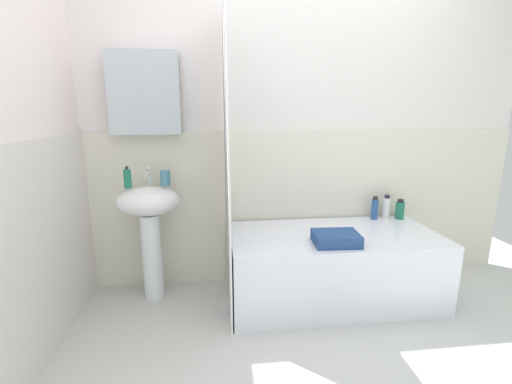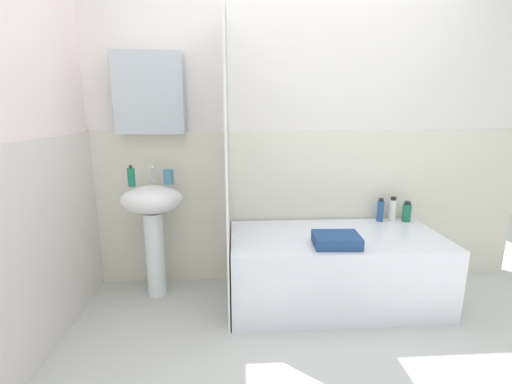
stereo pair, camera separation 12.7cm
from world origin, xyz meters
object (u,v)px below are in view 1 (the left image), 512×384
Objects in this scene: shampoo_bottle at (375,208)px; towel_folded at (336,238)px; bathtub at (332,266)px; body_wash_bottle at (386,207)px; soap_dispenser at (128,178)px; toothbrush_cup at (165,178)px; sink at (149,218)px; conditioner_bottle at (400,210)px.

shampoo_bottle reaches higher than towel_folded.
towel_folded is (-0.06, -0.20, 0.29)m from bathtub.
body_wash_bottle reaches higher than shampoo_bottle.
soap_dispenser is 0.25m from toothbrush_cup.
shampoo_bottle is at bearing 33.72° from bathtub.
toothbrush_cup reaches higher than bathtub.
soap_dispenser is 1.56m from bathtub.
sink is at bearing 11.08° from soap_dispenser.
sink reaches higher than towel_folded.
sink is 2.87× the size of towel_folded.
sink is at bearing 172.67° from bathtub.
body_wash_bottle reaches higher than bathtub.
towel_folded reaches higher than bathtub.
sink is at bearing -161.44° from toothbrush_cup.
soap_dispenser is 0.52× the size of towel_folded.
sink reaches higher than bathtub.
sink is 1.83m from body_wash_bottle.
bathtub is 9.14× the size of conditioner_bottle.
sink is 4.50× the size of shampoo_bottle.
body_wash_bottle is (0.53, 0.30, 0.34)m from bathtub.
bathtub is at bearing 73.82° from towel_folded.
towel_folded is (-0.59, -0.50, -0.05)m from body_wash_bottle.
shampoo_bottle is at bearing 175.93° from conditioner_bottle.
bathtub is 5.04× the size of towel_folded.
conditioner_bottle is 0.86× the size of shampoo_bottle.
bathtub is (1.41, -0.14, -0.65)m from soap_dispenser.
bathtub is (1.17, -0.21, -0.64)m from toothbrush_cup.
sink is 0.30m from toothbrush_cup.
sink is at bearing 163.52° from towel_folded.
soap_dispenser is at bearing -176.43° from conditioner_bottle.
towel_folded is at bearing -135.05° from shampoo_bottle.
body_wash_bottle is at bearing 29.28° from bathtub.
toothbrush_cup reaches higher than shampoo_bottle.
soap_dispenser is at bearing 165.84° from towel_folded.
body_wash_bottle reaches higher than conditioner_bottle.
shampoo_bottle is (0.43, 0.29, 0.34)m from bathtub.
shampoo_bottle is at bearing 44.95° from towel_folded.
conditioner_bottle is 0.55× the size of towel_folded.
body_wash_bottle is (1.94, 0.15, -0.31)m from soap_dispenser.
toothbrush_cup is 0.57× the size of shampoo_bottle.
conditioner_bottle is (1.81, 0.06, -0.31)m from toothbrush_cup.
body_wash_bottle is 0.77m from towel_folded.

